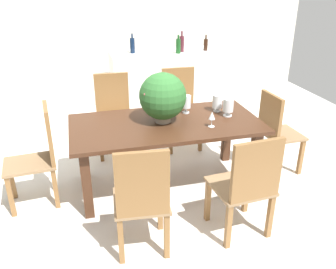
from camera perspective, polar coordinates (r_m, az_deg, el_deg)
The scene contains 19 objects.
ground_plane at distance 4.20m, azimuth -1.14°, elevation -6.06°, with size 7.04×7.04×0.00m, color silver.
back_wall at distance 6.23m, azimuth -7.11°, elevation 16.63°, with size 6.40×0.10×2.60m, color beige.
dining_table at distance 3.70m, azimuth -0.31°, elevation 0.46°, with size 1.94×0.97×0.73m.
chair_far_right at distance 4.72m, azimuth 1.87°, elevation 4.89°, with size 0.48×0.49×1.01m.
chair_far_left at distance 4.56m, azimuth -8.68°, elevation 3.86°, with size 0.47×0.44×1.00m.
chair_near_right at distance 3.07m, azimuth 12.54°, elevation -7.57°, with size 0.52×0.51×0.97m.
chair_foot_end at distance 4.21m, azimuth 16.75°, elevation 0.84°, with size 0.42×0.45×0.94m.
chair_near_left at distance 2.82m, azimuth -4.19°, elevation -10.03°, with size 0.48×0.47×0.99m.
chair_head_end at distance 3.67m, azimuth -19.70°, elevation -2.78°, with size 0.51×0.44×1.01m.
flower_centerpiece at distance 3.58m, azimuth -0.85°, elevation 6.03°, with size 0.47×0.47×0.51m.
crystal_vase_left at distance 3.83m, azimuth 9.56°, elevation 4.52°, with size 0.11×0.11×0.19m.
crystal_vase_center_near at distance 3.95m, azimuth 7.85°, elevation 5.17°, with size 0.11×0.11×0.19m.
crystal_vase_right at distance 3.87m, azimuth 2.88°, elevation 5.15°, with size 0.11×0.11×0.20m.
wine_glass at distance 3.54m, azimuth 7.01°, elevation 2.91°, with size 0.06×0.06×0.16m.
kitchen_counter at distance 5.89m, azimuth -0.59°, elevation 8.32°, with size 1.69×0.69×0.99m, color silver.
wine_bottle_green at distance 5.88m, azimuth 6.01°, elevation 14.07°, with size 0.06×0.06×0.24m.
wine_bottle_clear at distance 5.74m, azimuth 2.20°, elevation 14.26°, with size 0.07×0.07×0.31m.
wine_bottle_dark at distance 5.63m, azimuth 1.64°, elevation 13.93°, with size 0.07×0.07×0.28m.
wine_bottle_tall at distance 5.67m, azimuth -5.68°, elevation 13.94°, with size 0.07×0.07×0.29m.
Camera 1 is at (-0.83, -3.52, 2.14)m, focal length 38.32 mm.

